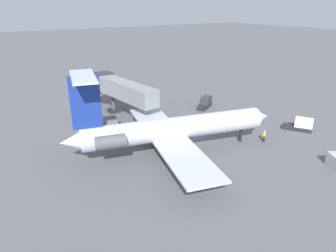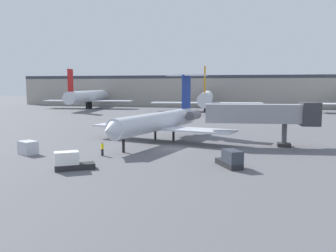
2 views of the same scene
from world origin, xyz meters
The scene contains 10 objects.
ground_plane centered at (0.00, 0.00, -0.05)m, with size 400.00×400.00×0.10m, color #5B5B60.
regional_jet centered at (-2.98, 5.44, 3.24)m, with size 23.32×26.40×10.34m.
jet_bridge centered at (12.78, 4.60, 4.53)m, with size 15.70×4.69×6.22m.
ground_crew_marshaller centered at (-7.25, -6.94, 0.86)m, with size 0.45×0.48×1.69m.
baggage_tug_lead centered at (8.42, -9.77, 0.84)m, with size 3.21×4.17×1.90m.
baggage_tug_trailing centered at (-7.48, -14.53, 0.84)m, with size 4.13×3.31×1.90m.
cargo_container_uld centered at (-16.69, -8.12, 0.82)m, with size 2.84×2.59×1.65m.
terminal_building centered at (0.00, 101.77, 6.15)m, with size 170.60×19.66×12.28m.
parked_airliner_west_end centered at (-46.94, 72.92, 4.35)m, with size 32.36×38.17×13.50m.
parked_airliner_west_mid centered at (-3.59, 67.61, 4.32)m, with size 35.76×42.28×13.45m.
Camera 2 is at (10.33, -47.28, 8.66)m, focal length 38.42 mm.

